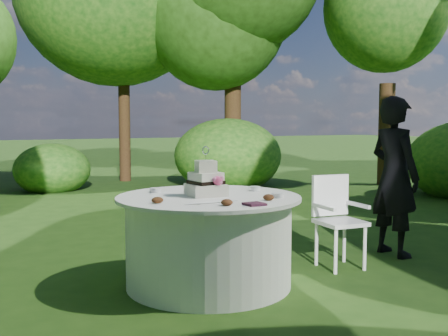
{
  "coord_description": "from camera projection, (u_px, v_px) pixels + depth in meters",
  "views": [
    {
      "loc": [
        -2.03,
        -3.89,
        1.39
      ],
      "look_at": [
        0.15,
        0.0,
        1.0
      ],
      "focal_mm": 42.0,
      "sensor_mm": 36.0,
      "label": 1
    }
  ],
  "objects": [
    {
      "name": "ground",
      "position": [
        209.0,
        285.0,
        4.5
      ],
      "size": [
        80.0,
        80.0,
        0.0
      ],
      "primitive_type": "plane",
      "color": "#1D3D10",
      "rests_on": "ground"
    },
    {
      "name": "napkins",
      "position": [
        254.0,
        204.0,
        3.92
      ],
      "size": [
        0.14,
        0.14,
        0.02
      ],
      "primitive_type": "cube",
      "color": "#401B2E",
      "rests_on": "table"
    },
    {
      "name": "feather_plume",
      "position": [
        212.0,
        202.0,
        4.04
      ],
      "size": [
        0.48,
        0.07,
        0.01
      ],
      "primitive_type": "ellipsoid",
      "color": "white",
      "rests_on": "table"
    },
    {
      "name": "guest",
      "position": [
        394.0,
        176.0,
        5.45
      ],
      "size": [
        0.41,
        0.62,
        1.66
      ],
      "primitive_type": "imported",
      "rotation": [
        0.0,
        0.0,
        1.54
      ],
      "color": "black",
      "rests_on": "ground"
    },
    {
      "name": "table",
      "position": [
        209.0,
        240.0,
        4.46
      ],
      "size": [
        1.56,
        1.56,
        0.77
      ],
      "color": "white",
      "rests_on": "ground"
    },
    {
      "name": "cake",
      "position": [
        206.0,
        182.0,
        4.43
      ],
      "size": [
        0.33,
        0.33,
        0.42
      ],
      "color": "silver",
      "rests_on": "table"
    },
    {
      "name": "chair",
      "position": [
        336.0,
        213.0,
        5.04
      ],
      "size": [
        0.45,
        0.44,
        0.88
      ],
      "color": "silver",
      "rests_on": "ground"
    },
    {
      "name": "votives",
      "position": [
        228.0,
        191.0,
        4.57
      ],
      "size": [
        0.93,
        0.9,
        0.04
      ],
      "color": "white",
      "rests_on": "table"
    },
    {
      "name": "petal_cups",
      "position": [
        218.0,
        200.0,
        4.03
      ],
      "size": [
        0.92,
        0.45,
        0.05
      ],
      "color": "#562D16",
      "rests_on": "table"
    }
  ]
}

